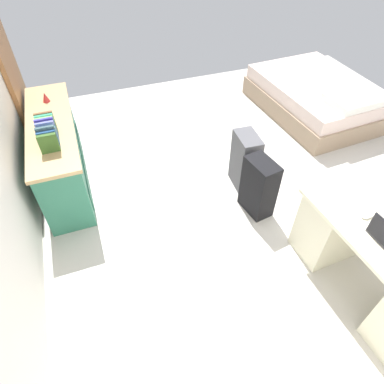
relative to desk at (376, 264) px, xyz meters
The scene contains 10 objects.
ground_plane 1.43m from the desk, ahead, with size 6.15×6.15×0.00m, color beige.
door_wooden 4.24m from the desk, 38.95° to the left, with size 0.88×0.05×2.04m, color #936038.
desk is the anchor object (origin of this frame).
credenza 3.36m from the desk, 43.94° to the left, with size 1.80×0.48×0.78m.
bed 3.05m from the desk, 26.85° to the right, with size 1.97×1.50×0.58m.
suitcase_black 1.27m from the desk, 19.88° to the left, with size 0.36×0.22×0.65m, color black.
suitcase_spare_grey 1.66m from the desk, 13.31° to the left, with size 0.36×0.22×0.67m, color #4C4C51.
computer_mouse 0.44m from the desk, ahead, with size 0.06×0.10×0.03m, color white.
book_row 3.15m from the desk, 48.72° to the left, with size 0.36×0.17×0.24m.
figurine_small 3.74m from the desk, 38.89° to the left, with size 0.08×0.08×0.11m, color red.
Camera 1 is at (-2.29, 1.80, 2.70)m, focal length 30.94 mm.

